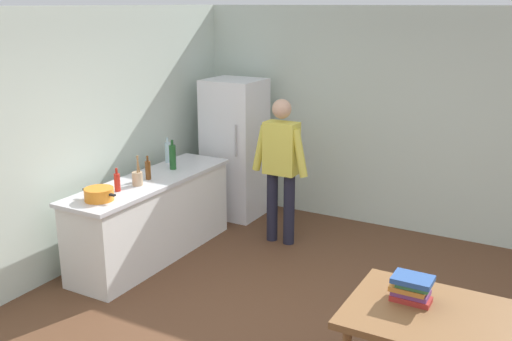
% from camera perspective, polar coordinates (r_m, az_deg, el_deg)
% --- Properties ---
extents(ground_plane, '(14.00, 14.00, 0.00)m').
position_cam_1_polar(ground_plane, '(5.10, 2.54, -16.17)').
color(ground_plane, brown).
extents(wall_back, '(6.40, 0.12, 2.70)m').
position_cam_1_polar(wall_back, '(7.26, 13.41, 4.80)').
color(wall_back, silver).
rests_on(wall_back, ground_plane).
extents(wall_left, '(0.12, 5.60, 2.70)m').
position_cam_1_polar(wall_left, '(6.22, -18.35, 2.56)').
color(wall_left, silver).
rests_on(wall_left, ground_plane).
extents(kitchen_counter, '(0.64, 2.20, 0.90)m').
position_cam_1_polar(kitchen_counter, '(6.49, -10.15, -4.59)').
color(kitchen_counter, white).
rests_on(kitchen_counter, ground_plane).
extents(refrigerator, '(0.70, 0.67, 1.80)m').
position_cam_1_polar(refrigerator, '(7.55, -2.09, 2.17)').
color(refrigerator, white).
rests_on(refrigerator, ground_plane).
extents(person, '(0.70, 0.22, 1.70)m').
position_cam_1_polar(person, '(6.62, 2.47, 0.85)').
color(person, '#1E1E2D').
rests_on(person, ground_plane).
extents(dining_table, '(1.40, 0.90, 0.75)m').
position_cam_1_polar(dining_table, '(4.14, 18.81, -14.47)').
color(dining_table, brown).
rests_on(dining_table, ground_plane).
extents(cooking_pot, '(0.40, 0.28, 0.12)m').
position_cam_1_polar(cooking_pot, '(5.76, -15.16, -2.26)').
color(cooking_pot, orange).
rests_on(cooking_pot, kitchen_counter).
extents(utensil_jar, '(0.11, 0.11, 0.32)m').
position_cam_1_polar(utensil_jar, '(6.13, -11.57, -0.72)').
color(utensil_jar, tan).
rests_on(utensil_jar, kitchen_counter).
extents(bottle_water_clear, '(0.07, 0.07, 0.30)m').
position_cam_1_polar(bottle_water_clear, '(6.95, -8.67, 1.81)').
color(bottle_water_clear, silver).
rests_on(bottle_water_clear, kitchen_counter).
extents(bottle_sauce_red, '(0.06, 0.06, 0.24)m').
position_cam_1_polar(bottle_sauce_red, '(5.98, -13.48, -1.10)').
color(bottle_sauce_red, '#B22319').
rests_on(bottle_sauce_red, kitchen_counter).
extents(bottle_beer_brown, '(0.06, 0.06, 0.26)m').
position_cam_1_polar(bottle_beer_brown, '(6.31, -10.57, 0.07)').
color(bottle_beer_brown, '#5B3314').
rests_on(bottle_beer_brown, kitchen_counter).
extents(bottle_wine_green, '(0.08, 0.08, 0.34)m').
position_cam_1_polar(bottle_wine_green, '(6.64, -8.20, 1.35)').
color(bottle_wine_green, '#1E5123').
rests_on(bottle_wine_green, kitchen_counter).
extents(book_stack, '(0.28, 0.21, 0.18)m').
position_cam_1_polar(book_stack, '(4.19, 15.05, -11.06)').
color(book_stack, '#B22D28').
rests_on(book_stack, dining_table).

